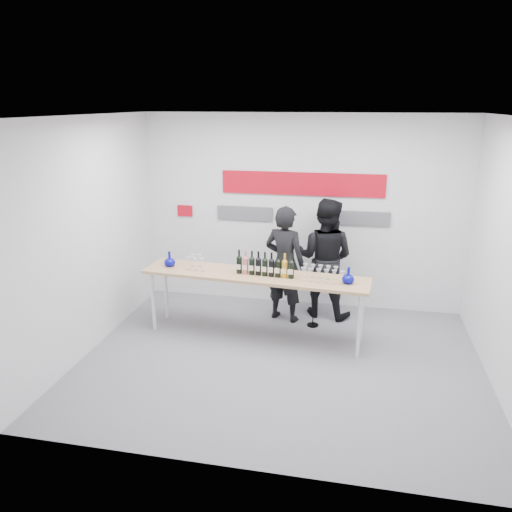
# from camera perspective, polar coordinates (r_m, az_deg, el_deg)

# --- Properties ---
(ground) EXTENTS (5.00, 5.00, 0.00)m
(ground) POSITION_cam_1_polar(r_m,az_deg,el_deg) (6.48, 2.78, -11.86)
(ground) COLOR slate
(ground) RESTS_ON ground
(back_wall) EXTENTS (5.00, 0.04, 3.00)m
(back_wall) POSITION_cam_1_polar(r_m,az_deg,el_deg) (7.83, 5.21, 4.99)
(back_wall) COLOR silver
(back_wall) RESTS_ON ground
(signage) EXTENTS (3.38, 0.02, 0.79)m
(signage) POSITION_cam_1_polar(r_m,az_deg,el_deg) (7.74, 4.84, 7.18)
(signage) COLOR #B80718
(signage) RESTS_ON back_wall
(tasting_table) EXTENTS (3.12, 0.87, 0.92)m
(tasting_table) POSITION_cam_1_polar(r_m,az_deg,el_deg) (6.75, -0.17, -2.64)
(tasting_table) COLOR tan
(tasting_table) RESTS_ON ground
(wine_bottles) EXTENTS (0.80, 0.14, 0.33)m
(wine_bottles) POSITION_cam_1_polar(r_m,az_deg,el_deg) (6.62, 1.02, -0.90)
(wine_bottles) COLOR black
(wine_bottles) RESTS_ON tasting_table
(decanter_left) EXTENTS (0.16, 0.16, 0.21)m
(decanter_left) POSITION_cam_1_polar(r_m,az_deg,el_deg) (7.13, -9.85, -0.31)
(decanter_left) COLOR #070A88
(decanter_left) RESTS_ON tasting_table
(decanter_right) EXTENTS (0.16, 0.16, 0.21)m
(decanter_right) POSITION_cam_1_polar(r_m,az_deg,el_deg) (6.47, 10.50, -2.18)
(decanter_right) COLOR #070A88
(decanter_right) RESTS_ON tasting_table
(glasses_left) EXTENTS (0.26, 0.24, 0.18)m
(glasses_left) POSITION_cam_1_polar(r_m,az_deg,el_deg) (6.96, -6.88, -0.75)
(glasses_left) COLOR silver
(glasses_left) RESTS_ON tasting_table
(glasses_right) EXTENTS (0.56, 0.26, 0.18)m
(glasses_right) POSITION_cam_1_polar(r_m,az_deg,el_deg) (6.51, 7.49, -2.06)
(glasses_right) COLOR silver
(glasses_right) RESTS_ON tasting_table
(presenter_left) EXTENTS (0.73, 0.59, 1.74)m
(presenter_left) POSITION_cam_1_polar(r_m,az_deg,el_deg) (7.33, 3.31, -0.93)
(presenter_left) COLOR black
(presenter_left) RESTS_ON ground
(presenter_right) EXTENTS (1.02, 0.88, 1.81)m
(presenter_right) POSITION_cam_1_polar(r_m,az_deg,el_deg) (7.54, 7.87, -0.24)
(presenter_right) COLOR black
(presenter_right) RESTS_ON ground
(mic_stand) EXTENTS (0.17, 0.17, 1.44)m
(mic_stand) POSITION_cam_1_polar(r_m,az_deg,el_deg) (7.27, 6.61, -4.77)
(mic_stand) COLOR black
(mic_stand) RESTS_ON ground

